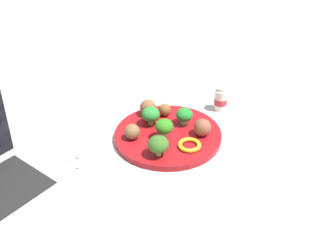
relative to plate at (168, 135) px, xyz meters
name	(u,v)px	position (x,y,z in m)	size (l,w,h in m)	color
ground_plane	(168,137)	(0.00, 0.00, -0.01)	(4.00, 4.00, 0.00)	#B2B2AD
plate	(168,135)	(0.00, 0.00, 0.00)	(0.28, 0.28, 0.02)	maroon
broccoli_floret_front_left	(184,115)	(0.06, 0.01, 0.04)	(0.04, 0.04, 0.05)	#97D077
broccoli_floret_front_right	(164,127)	(-0.02, -0.02, 0.04)	(0.05, 0.05, 0.05)	#90CF7F
broccoli_floret_back_left	(151,115)	(-0.02, 0.06, 0.04)	(0.05, 0.05, 0.05)	#99BF7C
broccoli_floret_mid_left	(158,144)	(-0.07, -0.07, 0.04)	(0.05, 0.05, 0.05)	#A1CD78
meatball_center	(132,132)	(-0.09, 0.03, 0.03)	(0.04, 0.04, 0.04)	brown
meatball_back_left	(202,127)	(0.07, -0.06, 0.03)	(0.05, 0.05, 0.05)	brown
meatball_mid_left	(165,110)	(0.04, 0.08, 0.03)	(0.03, 0.03, 0.03)	brown
meatball_front_left	(148,107)	(0.00, 0.11, 0.03)	(0.05, 0.05, 0.05)	brown
pepper_ring_front_right	(189,145)	(0.01, -0.08, 0.01)	(0.06, 0.06, 0.01)	yellow
napkin	(67,166)	(-0.27, 0.02, -0.01)	(0.17, 0.12, 0.01)	white
fork	(67,159)	(-0.26, 0.04, 0.00)	(0.12, 0.03, 0.01)	silver
knife	(72,167)	(-0.26, 0.01, 0.00)	(0.15, 0.02, 0.01)	silver
yogurt_bottle	(221,100)	(0.21, 0.04, 0.02)	(0.04, 0.04, 0.07)	white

